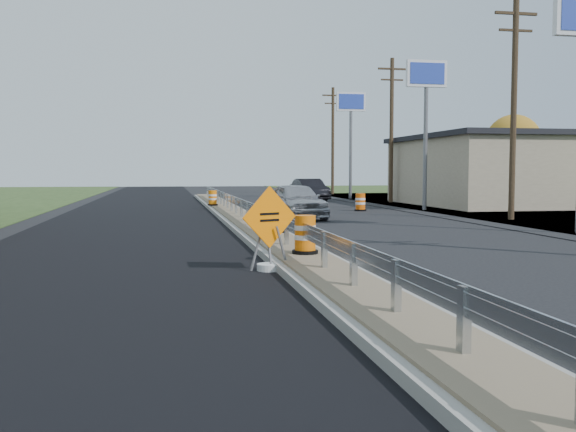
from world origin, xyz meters
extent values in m
plane|color=black|center=(0.00, 0.00, 0.00)|extent=(140.00, 140.00, 0.00)
cube|color=black|center=(-4.40, 10.00, 0.01)|extent=(7.20, 120.00, 0.01)
cube|color=gray|center=(0.00, 8.00, 0.09)|extent=(1.60, 55.00, 0.18)
cube|color=brown|center=(0.00, 8.00, 0.20)|extent=(1.25, 55.00, 0.05)
cube|color=silver|center=(0.00, -10.00, 0.58)|extent=(0.10, 0.15, 0.70)
cube|color=silver|center=(0.00, -8.00, 0.58)|extent=(0.10, 0.15, 0.70)
cube|color=silver|center=(0.00, -6.00, 0.58)|extent=(0.10, 0.15, 0.70)
cube|color=silver|center=(0.00, -4.00, 0.58)|extent=(0.10, 0.15, 0.70)
cube|color=silver|center=(0.00, -2.00, 0.58)|extent=(0.10, 0.15, 0.70)
cube|color=silver|center=(0.00, 0.00, 0.58)|extent=(0.10, 0.15, 0.70)
cube|color=silver|center=(0.00, 2.00, 0.58)|extent=(0.10, 0.15, 0.70)
cube|color=silver|center=(0.00, 4.00, 0.58)|extent=(0.10, 0.15, 0.70)
cube|color=silver|center=(0.00, 6.00, 0.58)|extent=(0.10, 0.15, 0.70)
cube|color=silver|center=(0.00, 8.00, 0.58)|extent=(0.10, 0.15, 0.70)
cube|color=silver|center=(0.00, 10.00, 0.58)|extent=(0.10, 0.15, 0.70)
cube|color=silver|center=(0.00, 12.00, 0.58)|extent=(0.10, 0.15, 0.70)
cube|color=silver|center=(0.00, 14.00, 0.58)|extent=(0.10, 0.15, 0.70)
cube|color=silver|center=(0.00, 16.00, 0.58)|extent=(0.10, 0.15, 0.70)
cube|color=silver|center=(0.00, 18.00, 0.58)|extent=(0.10, 0.15, 0.70)
cube|color=silver|center=(0.00, 20.00, 0.58)|extent=(0.10, 0.15, 0.70)
cube|color=silver|center=(0.00, 22.00, 0.58)|extent=(0.10, 0.15, 0.70)
cube|color=silver|center=(0.00, 24.00, 0.58)|extent=(0.10, 0.15, 0.70)
cube|color=silver|center=(0.00, 26.00, 0.58)|extent=(0.10, 0.15, 0.70)
cube|color=silver|center=(0.00, 28.00, 0.58)|extent=(0.10, 0.15, 0.70)
cube|color=silver|center=(0.00, 30.00, 0.58)|extent=(0.10, 0.15, 0.70)
cube|color=silver|center=(0.00, 32.00, 0.58)|extent=(0.10, 0.15, 0.70)
cube|color=silver|center=(0.00, 9.00, 0.78)|extent=(0.04, 46.00, 0.34)
cube|color=silver|center=(0.00, 9.00, 0.70)|extent=(0.06, 46.00, 0.03)
cube|color=silver|center=(0.00, 9.00, 0.86)|extent=(0.06, 46.00, 0.03)
cube|color=tan|center=(21.00, 20.00, 2.00)|extent=(18.00, 12.00, 4.00)
cube|color=black|center=(21.00, 20.00, 4.12)|extent=(18.50, 12.50, 0.30)
cube|color=black|center=(12.05, 20.00, 1.60)|extent=(0.08, 7.20, 2.20)
cylinder|color=slate|center=(10.50, 16.00, 3.40)|extent=(0.22, 0.22, 6.80)
cube|color=white|center=(10.50, 16.00, 7.20)|extent=(2.20, 0.25, 1.40)
cube|color=#263FB2|center=(10.50, 16.00, 7.20)|extent=(1.90, 0.30, 1.10)
cylinder|color=slate|center=(10.50, 30.00, 3.40)|extent=(0.22, 0.22, 6.80)
cube|color=white|center=(10.50, 30.00, 7.20)|extent=(2.20, 0.25, 1.40)
cube|color=#263FB2|center=(10.50, 30.00, 7.20)|extent=(1.90, 0.30, 1.10)
cylinder|color=#473523|center=(11.50, 9.00, 4.70)|extent=(0.26, 0.26, 9.40)
cube|color=#473523|center=(11.50, 9.00, 8.70)|extent=(1.90, 0.12, 0.12)
cube|color=#473523|center=(11.50, 9.00, 8.00)|extent=(1.50, 0.10, 0.10)
cylinder|color=#473523|center=(11.50, 24.00, 4.70)|extent=(0.26, 0.26, 9.40)
cube|color=#473523|center=(11.50, 24.00, 8.70)|extent=(1.90, 0.12, 0.12)
cube|color=#473523|center=(11.50, 24.00, 8.00)|extent=(1.50, 0.10, 0.10)
cylinder|color=#473523|center=(11.50, 39.00, 4.70)|extent=(0.26, 0.26, 9.40)
cube|color=#473523|center=(11.50, 39.00, 8.70)|extent=(1.90, 0.12, 0.12)
cube|color=#473523|center=(11.50, 39.00, 8.00)|extent=(1.50, 0.10, 0.10)
cylinder|color=#473523|center=(26.00, 34.00, 1.54)|extent=(0.36, 0.36, 3.08)
sphere|color=#B07425|center=(26.00, 34.00, 4.55)|extent=(4.62, 4.62, 4.62)
cylinder|color=white|center=(-0.90, -2.84, 0.08)|extent=(0.54, 0.54, 0.16)
cube|color=slate|center=(-1.17, -2.84, 0.49)|extent=(0.31, 0.16, 0.94)
cube|color=slate|center=(-0.63, -2.84, 0.49)|extent=(0.31, 0.16, 0.94)
cube|color=slate|center=(-0.90, -2.80, 0.49)|extent=(0.13, 0.24, 0.96)
cube|color=orange|center=(-0.90, -2.84, 1.15)|extent=(1.22, 0.53, 1.31)
cube|color=black|center=(-0.90, -2.87, 1.22)|extent=(0.43, 0.19, 0.05)
cube|color=black|center=(-0.90, -2.87, 1.08)|extent=(0.43, 0.19, 0.05)
cylinder|color=black|center=(0.07, -1.90, 0.27)|extent=(0.60, 0.60, 0.08)
cylinder|color=orange|center=(0.07, -1.90, 0.69)|extent=(0.48, 0.48, 0.84)
cylinder|color=white|center=(0.07, -1.90, 0.83)|extent=(0.49, 0.49, 0.11)
cylinder|color=white|center=(0.07, -1.90, 0.61)|extent=(0.49, 0.49, 0.11)
cylinder|color=black|center=(0.41, 3.18, 0.27)|extent=(0.53, 0.53, 0.07)
cylinder|color=orange|center=(0.41, 3.18, 0.64)|extent=(0.43, 0.43, 0.75)
cylinder|color=white|center=(0.41, 3.18, 0.76)|extent=(0.44, 0.44, 0.10)
cylinder|color=white|center=(0.41, 3.18, 0.57)|extent=(0.44, 0.44, 0.10)
cylinder|color=black|center=(-0.55, 18.74, 0.27)|extent=(0.55, 0.55, 0.07)
cylinder|color=orange|center=(-0.55, 18.74, 0.65)|extent=(0.44, 0.44, 0.77)
cylinder|color=white|center=(-0.55, 18.74, 0.78)|extent=(0.46, 0.46, 0.10)
cylinder|color=white|center=(-0.55, 18.74, 0.58)|extent=(0.46, 0.46, 0.10)
cylinder|color=black|center=(7.00, 16.19, 0.04)|extent=(0.63, 0.63, 0.08)
cylinder|color=#ED5A0A|center=(7.00, 16.19, 0.48)|extent=(0.50, 0.50, 0.88)
cylinder|color=white|center=(7.00, 16.19, 0.63)|extent=(0.52, 0.52, 0.12)
cylinder|color=white|center=(7.00, 16.19, 0.40)|extent=(0.52, 0.52, 0.12)
cylinder|color=black|center=(7.00, 30.49, 0.05)|extent=(0.69, 0.69, 0.09)
cylinder|color=orange|center=(7.00, 30.49, 0.53)|extent=(0.55, 0.55, 0.96)
cylinder|color=white|center=(7.00, 30.49, 0.69)|extent=(0.57, 0.57, 0.13)
cylinder|color=white|center=(7.00, 30.49, 0.44)|extent=(0.57, 0.57, 0.13)
imported|color=#ACABB0|center=(2.63, 11.70, 0.79)|extent=(2.35, 4.81, 1.58)
imported|color=black|center=(6.83, 27.57, 0.77)|extent=(2.00, 4.81, 1.55)
camera|label=1|loc=(-3.04, -16.12, 2.13)|focal=40.00mm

